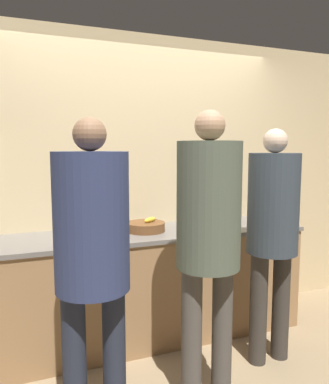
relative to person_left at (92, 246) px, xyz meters
The scene contains 11 objects.
ground_plane 1.41m from the person_left, 39.36° to the left, with size 14.00×14.00×0.00m, color #9E8460.
wall_back 1.47m from the person_left, 61.51° to the left, with size 5.20×0.06×2.60m.
counter 1.33m from the person_left, 53.82° to the left, with size 2.54×0.69×0.92m.
person_left is the anchor object (origin of this frame).
person_center 0.71m from the person_left, ahead, with size 0.39×0.39×1.83m.
person_right 1.40m from the person_left, 11.07° to the left, with size 0.37×0.37×1.75m.
fruit_bowl 1.13m from the person_left, 56.96° to the left, with size 0.32×0.32×0.11m.
utensil_crock 1.09m from the person_left, 75.63° to the left, with size 0.12×0.12×0.31m.
bottle_red 1.88m from the person_left, 22.72° to the left, with size 0.07×0.07×0.18m.
bottle_dark 1.81m from the person_left, 32.75° to the left, with size 0.07×0.07×0.20m.
cup_white 1.83m from the person_left, 37.89° to the left, with size 0.08×0.08×0.10m.
Camera 1 is at (-1.04, -2.53, 1.61)m, focal length 35.00 mm.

